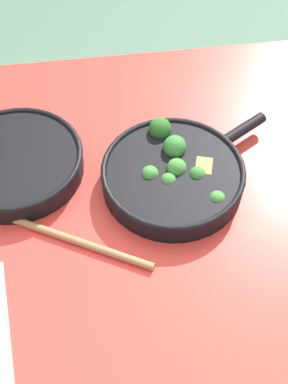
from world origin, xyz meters
name	(u,v)px	position (x,y,z in m)	size (l,w,h in m)	color
ground_plane	(144,345)	(0.00, 0.00, 0.00)	(14.00, 14.00, 0.00)	#51755B
dining_table_red	(144,221)	(0.00, 0.00, 0.69)	(1.31, 0.91, 0.78)	red
skillet_broccoli	(173,174)	(-0.06, -0.03, 0.81)	(0.37, 0.29, 0.08)	black
skillet_eggs	(15,161)	(0.25, -0.11, 0.80)	(0.29, 0.40, 0.05)	black
wooden_spoon	(40,228)	(0.21, 0.05, 0.78)	(0.34, 0.21, 0.02)	#996B42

